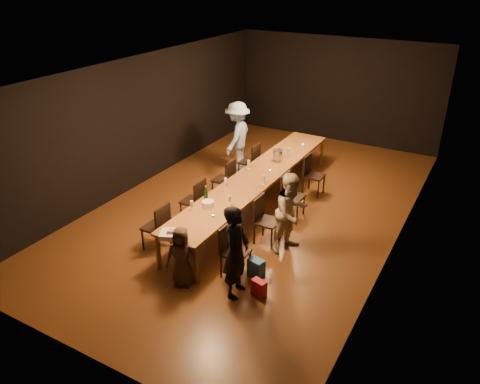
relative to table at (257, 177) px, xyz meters
The scene contains 30 objects.
ground 0.70m from the table, ahead, with size 10.00×10.00×0.00m, color #452411.
room_shell 1.38m from the table, ahead, with size 6.04×10.04×3.02m.
table is the anchor object (origin of this frame).
chair_right_0 2.56m from the table, 70.50° to the right, with size 0.42×0.42×0.93m, color black, non-canonical shape.
chair_right_1 1.49m from the table, 54.69° to the right, with size 0.42×0.42×0.93m, color black, non-canonical shape.
chair_right_2 0.88m from the table, ahead, with size 0.42×0.42×0.93m, color black, non-canonical shape.
chair_right_3 1.49m from the table, 54.69° to the left, with size 0.42×0.42×0.93m, color black, non-canonical shape.
chair_left_0 2.56m from the table, 109.50° to the right, with size 0.42×0.42×0.93m, color black, non-canonical shape.
chair_left_1 1.49m from the table, 125.31° to the right, with size 0.42×0.42×0.93m, color black, non-canonical shape.
chair_left_2 0.88m from the table, behind, with size 0.42×0.42×0.93m, color black, non-canonical shape.
chair_left_3 1.49m from the table, 125.31° to the left, with size 0.42×0.42×0.93m, color black, non-canonical shape.
woman_birthday 3.03m from the table, 68.67° to the right, with size 0.57×0.38×1.57m, color black.
woman_tan 1.76m from the table, 42.02° to the right, with size 0.74×0.57×1.51m, color #C1B690.
man_blue 2.18m from the table, 131.02° to the left, with size 1.13×0.65×1.76m, color #99C4EC.
child 3.05m from the table, 86.13° to the right, with size 0.52×0.34×1.06m, color #3E2F23.
gift_bag_red 3.12m from the table, 61.75° to the right, with size 0.24×0.13×0.29m, color red.
gift_bag_blue 2.61m from the table, 62.61° to the right, with size 0.27×0.18×0.34m, color #2662A7.
birthday_cake 2.90m from the table, 91.47° to the right, with size 0.48×0.44×0.09m.
plate_stack 1.74m from the table, 93.92° to the right, with size 0.22×0.22×0.12m, color white.
champagne_bottle 1.56m from the table, 101.47° to the right, with size 0.07×0.07×0.31m, color black, non-canonical shape.
ice_bucket 1.01m from the table, 89.17° to the left, with size 0.22×0.22×0.24m, color #B9B9BE.
wineglass_0 2.03m from the table, 98.41° to the right, with size 0.06×0.06×0.21m, color beige, non-canonical shape.
wineglass_1 1.52m from the table, 82.38° to the right, with size 0.06×0.06×0.21m, color beige, non-canonical shape.
wineglass_2 0.90m from the table, 108.06° to the right, with size 0.06×0.06×0.21m, color silver, non-canonical shape.
wineglass_3 0.52m from the table, 47.33° to the right, with size 0.06×0.06×0.21m, color beige, non-canonical shape.
wineglass_4 0.41m from the table, 147.48° to the left, with size 0.06×0.06×0.21m, color silver, non-canonical shape.
wineglass_5 1.30m from the table, 84.39° to the left, with size 0.06×0.06×0.21m, color silver, non-canonical shape.
tealight_near 2.00m from the table, 85.70° to the right, with size 0.05×0.05×0.03m, color #B2B7B2.
tealight_mid 0.35m from the table, 64.41° to the left, with size 0.05×0.05×0.03m, color #B2B7B2.
tealight_far 2.15m from the table, 86.01° to the left, with size 0.05×0.05×0.03m, color #B2B7B2.
Camera 1 is at (4.15, -8.10, 4.83)m, focal length 35.00 mm.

